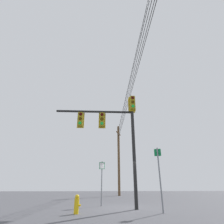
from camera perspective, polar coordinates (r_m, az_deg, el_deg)
name	(u,v)px	position (r m, az deg, el deg)	size (l,w,h in m)	color
ground_plane	(123,208)	(11.77, 3.56, -28.33)	(60.00, 60.00, 0.00)	#47474C
signal_mast_assembly	(116,124)	(11.38, 1.44, -4.00)	(0.96, 5.15, 6.74)	black
utility_pole_wooden	(119,158)	(24.01, 2.19, -14.48)	(1.87, 0.77, 8.82)	brown
route_sign_primary	(159,172)	(9.79, 14.98, -18.12)	(0.15, 0.33, 3.05)	slate
fire_hydrant	(77,204)	(9.39, -11.28, -27.05)	(0.22, 0.30, 0.81)	yellow
route_sign_secondary	(102,177)	(12.48, -3.31, -20.22)	(0.11, 0.36, 2.71)	slate
overhead_wire_span	(133,74)	(11.68, 6.91, 12.12)	(28.44, 0.52, 1.32)	black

